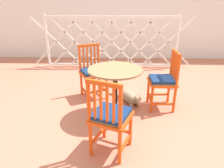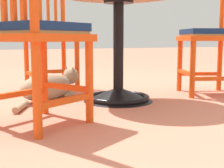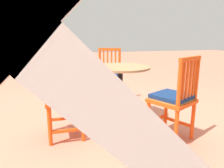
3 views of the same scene
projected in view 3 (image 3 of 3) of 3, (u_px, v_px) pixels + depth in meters
ground_plane at (114, 119)px, 2.82m from camera, size 24.00×24.00×0.00m
cafe_table at (120, 100)px, 2.73m from camera, size 0.76×0.76×0.73m
orange_chair_by_planter at (108, 77)px, 3.44m from camera, size 0.52×0.52×0.91m
orange_chair_at_corner at (62, 98)px, 2.24m from camera, size 0.41×0.41×0.91m
orange_chair_near_fence at (174, 100)px, 2.19m from camera, size 0.54×0.54×0.91m
tabby_cat at (110, 128)px, 2.32m from camera, size 0.54×0.57×0.23m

